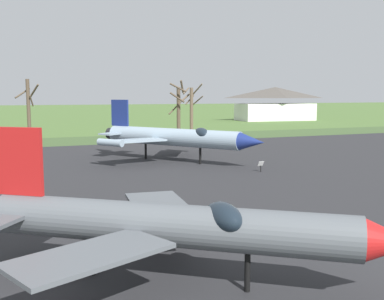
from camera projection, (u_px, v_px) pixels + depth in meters
The scene contains 9 objects.
asphalt_apron at pixel (234, 184), 32.18m from camera, with size 91.86×59.06×0.05m, color #28282B.
grass_verge_strip at pixel (119, 139), 64.82m from camera, with size 151.86×12.00×0.06m, color #3E562D.
jet_fighter_front_left at pixel (175, 137), 42.67m from camera, with size 13.37×15.51×5.90m.
info_placard_front_left at pixel (261, 166), 37.22m from camera, with size 0.47×0.27×0.92m.
jet_fighter_rear_center at pixel (171, 224), 14.94m from camera, with size 12.81×10.64×5.22m.
bare_tree_left_of_center at pixel (29, 109), 59.50m from camera, with size 3.12×2.40×8.46m.
bare_tree_center at pixel (178, 108), 68.14m from camera, with size 2.67×3.07×8.60m.
bare_tree_right_of_center at pixel (191, 108), 70.92m from camera, with size 3.38×2.52×8.18m.
visitor_building at pixel (275, 104), 114.41m from camera, with size 20.55×10.88×8.41m.
Camera 1 is at (-14.80, -10.42, 6.35)m, focal length 42.16 mm.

